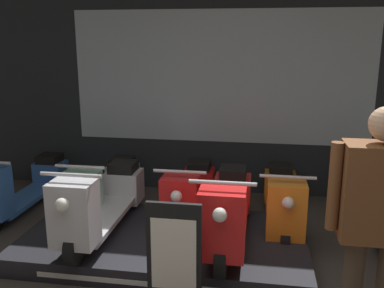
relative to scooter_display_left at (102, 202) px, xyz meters
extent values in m
cube|color=#23282D|center=(0.96, 1.87, 1.11)|extent=(7.03, 0.08, 3.20)
cube|color=silver|center=(0.96, 1.82, 1.06)|extent=(3.87, 0.01, 1.70)
cube|color=black|center=(0.61, 0.03, -0.40)|extent=(2.73, 1.44, 0.18)
cube|color=silver|center=(0.61, -0.70, -0.41)|extent=(1.91, 0.01, 0.05)
cylinder|color=black|center=(0.00, -0.65, -0.16)|extent=(0.09, 0.31, 0.31)
cylinder|color=black|center=(0.00, 0.70, -0.16)|extent=(0.09, 0.31, 0.31)
cube|color=#BCBCC1|center=(0.00, 0.03, -0.17)|extent=(0.35, 1.26, 0.05)
cube|color=#BCBCC1|center=(0.00, -0.63, 0.14)|extent=(0.36, 0.28, 0.56)
cube|color=#BCBCC1|center=(0.00, 0.68, -0.08)|extent=(0.38, 0.32, 0.35)
cube|color=black|center=(0.00, 0.67, 0.15)|extent=(0.28, 0.29, 0.10)
cylinder|color=silver|center=(0.00, -0.63, 0.48)|extent=(0.52, 0.03, 0.03)
sphere|color=white|center=(0.00, -0.82, 0.29)|extent=(0.11, 0.11, 0.11)
cylinder|color=black|center=(1.23, -0.65, -0.16)|extent=(0.09, 0.31, 0.31)
cylinder|color=black|center=(1.23, 0.70, -0.16)|extent=(0.09, 0.31, 0.31)
cube|color=red|center=(1.23, 0.03, -0.17)|extent=(0.35, 1.26, 0.05)
cube|color=red|center=(1.23, -0.63, 0.14)|extent=(0.36, 0.28, 0.56)
cube|color=red|center=(1.23, 0.68, -0.08)|extent=(0.38, 0.32, 0.35)
cube|color=black|center=(1.23, 0.67, 0.15)|extent=(0.28, 0.29, 0.10)
cylinder|color=silver|center=(1.23, -0.63, 0.48)|extent=(0.52, 0.03, 0.03)
sphere|color=white|center=(1.23, -0.82, 0.29)|extent=(0.11, 0.11, 0.11)
cylinder|color=black|center=(-1.30, 1.49, -0.34)|extent=(0.09, 0.31, 0.31)
cube|color=#386BBC|center=(-1.30, 0.82, -0.35)|extent=(0.35, 1.26, 0.05)
cube|color=#386BBC|center=(-1.30, 1.47, -0.26)|extent=(0.38, 0.32, 0.35)
cube|color=black|center=(-1.30, 1.46, -0.03)|extent=(0.28, 0.29, 0.10)
cylinder|color=black|center=(-0.28, 0.14, -0.34)|extent=(0.09, 0.31, 0.31)
cylinder|color=black|center=(-0.28, 1.49, -0.34)|extent=(0.09, 0.31, 0.31)
cube|color=#8EC6AD|center=(-0.28, 0.82, -0.35)|extent=(0.35, 1.26, 0.05)
cube|color=#8EC6AD|center=(-0.28, 0.17, -0.04)|extent=(0.36, 0.28, 0.56)
cube|color=#8EC6AD|center=(-0.28, 1.47, -0.26)|extent=(0.38, 0.32, 0.35)
cube|color=black|center=(-0.28, 1.46, -0.03)|extent=(0.28, 0.29, 0.10)
cylinder|color=silver|center=(-0.28, 0.16, 0.29)|extent=(0.52, 0.03, 0.03)
sphere|color=white|center=(-0.28, -0.03, 0.11)|extent=(0.11, 0.11, 0.11)
cylinder|color=black|center=(0.74, 0.14, -0.34)|extent=(0.09, 0.31, 0.31)
cylinder|color=black|center=(0.74, 1.49, -0.34)|extent=(0.09, 0.31, 0.31)
cube|color=red|center=(0.74, 0.82, -0.35)|extent=(0.35, 1.26, 0.05)
cube|color=red|center=(0.74, 0.17, -0.04)|extent=(0.36, 0.28, 0.56)
cube|color=red|center=(0.74, 1.47, -0.26)|extent=(0.38, 0.32, 0.35)
cube|color=black|center=(0.74, 1.46, -0.03)|extent=(0.28, 0.29, 0.10)
cylinder|color=silver|center=(0.74, 0.16, 0.29)|extent=(0.52, 0.03, 0.03)
sphere|color=white|center=(0.74, -0.03, 0.11)|extent=(0.11, 0.11, 0.11)
cylinder|color=black|center=(1.77, 0.14, -0.34)|extent=(0.09, 0.31, 0.31)
cylinder|color=black|center=(1.77, 1.49, -0.34)|extent=(0.09, 0.31, 0.31)
cube|color=orange|center=(1.77, 0.82, -0.35)|extent=(0.35, 1.26, 0.05)
cube|color=orange|center=(1.77, 0.17, -0.04)|extent=(0.36, 0.28, 0.56)
cube|color=orange|center=(1.77, 1.47, -0.26)|extent=(0.38, 0.32, 0.35)
cube|color=black|center=(1.77, 1.46, -0.03)|extent=(0.28, 0.29, 0.10)
cylinder|color=silver|center=(1.77, 0.16, 0.29)|extent=(0.52, 0.03, 0.03)
sphere|color=white|center=(1.77, -0.03, 0.11)|extent=(0.11, 0.11, 0.11)
cylinder|color=black|center=(2.79, 1.49, -0.34)|extent=(0.09, 0.31, 0.31)
cube|color=black|center=(2.79, 0.82, -0.35)|extent=(0.35, 1.26, 0.05)
cube|color=black|center=(2.79, 1.47, -0.26)|extent=(0.38, 0.32, 0.35)
cube|color=black|center=(2.79, 1.46, -0.03)|extent=(0.28, 0.29, 0.10)
cube|color=brown|center=(2.24, -1.05, 0.61)|extent=(0.46, 0.26, 0.63)
cylinder|color=brown|center=(1.97, -1.05, 0.64)|extent=(0.08, 0.08, 0.58)
cube|color=black|center=(0.91, -0.97, -0.03)|extent=(0.40, 0.04, 0.92)
cube|color=white|center=(0.91, -0.99, 0.04)|extent=(0.33, 0.01, 0.55)
camera|label=1|loc=(1.49, -3.72, 1.54)|focal=40.00mm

